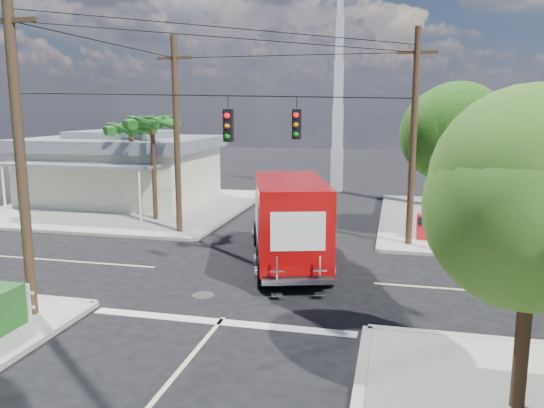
% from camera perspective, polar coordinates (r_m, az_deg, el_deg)
% --- Properties ---
extents(ground, '(120.00, 120.00, 0.00)m').
position_cam_1_polar(ground, '(18.88, -1.40, -7.64)').
color(ground, black).
rests_on(ground, ground).
extents(sidewalk_ne, '(14.12, 14.12, 0.14)m').
position_cam_1_polar(sidewalk_ne, '(29.52, 25.32, -1.95)').
color(sidewalk_ne, '#9F9A90').
rests_on(sidewalk_ne, ground).
extents(sidewalk_nw, '(14.12, 14.12, 0.14)m').
position_cam_1_polar(sidewalk_nw, '(32.70, -15.19, -0.21)').
color(sidewalk_nw, '#9F9A90').
rests_on(sidewalk_nw, ground).
extents(road_markings, '(32.00, 32.00, 0.01)m').
position_cam_1_polar(road_markings, '(17.53, -2.62, -9.06)').
color(road_markings, beige).
rests_on(road_markings, ground).
extents(building_nw, '(10.80, 10.20, 4.30)m').
position_cam_1_polar(building_nw, '(34.31, -15.76, 3.87)').
color(building_nw, beige).
rests_on(building_nw, sidewalk_nw).
extents(radio_tower, '(0.80, 0.80, 17.00)m').
position_cam_1_polar(radio_tower, '(37.60, 7.12, 9.92)').
color(radio_tower, silver).
rests_on(radio_tower, ground).
extents(tree_ne_front, '(4.21, 4.14, 6.66)m').
position_cam_1_polar(tree_ne_front, '(24.31, 19.63, 7.22)').
color(tree_ne_front, '#422D1C').
rests_on(tree_ne_front, sidewalk_ne).
extents(tree_ne_back, '(3.77, 3.66, 5.82)m').
position_cam_1_polar(tree_ne_back, '(26.91, 24.59, 5.89)').
color(tree_ne_back, '#422D1C').
rests_on(tree_ne_back, sidewalk_ne).
extents(tree_se, '(3.67, 3.54, 5.62)m').
position_cam_1_polar(tree_se, '(10.58, 26.47, -0.37)').
color(tree_se, '#422D1C').
rests_on(tree_se, sidewalk_se).
extents(palm_nw_front, '(3.01, 3.08, 5.59)m').
position_cam_1_polar(palm_nw_front, '(27.65, -12.77, 8.42)').
color(palm_nw_front, '#422D1C').
rests_on(palm_nw_front, sidewalk_nw).
extents(palm_nw_back, '(3.01, 3.08, 5.19)m').
position_cam_1_polar(palm_nw_back, '(29.91, -14.97, 7.74)').
color(palm_nw_back, '#422D1C').
rests_on(palm_nw_back, sidewalk_nw).
extents(utility_poles, '(12.00, 10.68, 9.00)m').
position_cam_1_polar(utility_poles, '(19.98, -4.72, 6.99)').
color(utility_poles, '#473321').
rests_on(utility_poles, ground).
extents(vending_boxes, '(1.90, 0.50, 1.10)m').
position_cam_1_polar(vending_boxes, '(24.21, 17.53, -2.42)').
color(vending_boxes, red).
rests_on(vending_boxes, sidewalk_ne).
extents(delivery_truck, '(4.28, 7.95, 3.31)m').
position_cam_1_polar(delivery_truck, '(19.72, 1.78, -1.82)').
color(delivery_truck, black).
rests_on(delivery_truck, ground).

